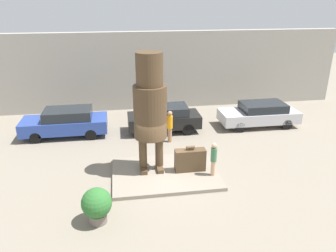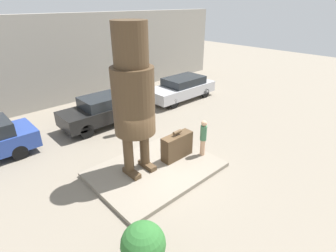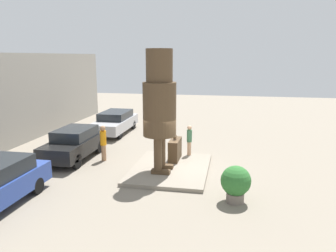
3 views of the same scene
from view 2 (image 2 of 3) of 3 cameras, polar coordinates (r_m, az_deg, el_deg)
name	(u,v)px [view 2 (image 2 of 3)]	position (r m, az deg, el deg)	size (l,w,h in m)	color
ground_plane	(156,171)	(10.30, -2.65, -9.77)	(60.00, 60.00, 0.00)	gray
pedestal	(156,169)	(10.25, -2.66, -9.40)	(4.71, 3.43, 0.16)	gray
building_backdrop	(47,63)	(17.42, -24.78, 12.42)	(28.00, 0.60, 5.33)	gray
statue_figure	(133,92)	(8.77, -7.60, 7.45)	(1.43, 1.43, 5.30)	#4C3823
giant_suitcase	(177,146)	(10.57, 1.97, -4.38)	(1.37, 0.46, 1.21)	#4C3823
tourist	(203,136)	(10.67, 7.68, -2.27)	(0.26, 0.26, 1.55)	tan
parked_car_black	(102,110)	(14.05, -14.10, 3.42)	(4.22, 1.76, 1.57)	black
parked_car_silver	(182,88)	(17.45, 3.01, 8.32)	(4.77, 1.89, 1.47)	#B7B7BC
planter_pot	(143,246)	(6.80, -5.40, -24.59)	(1.08, 1.08, 1.35)	#70665B
worker_hivis	(120,116)	(12.77, -10.48, 2.22)	(0.30, 0.30, 1.79)	#A87A56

